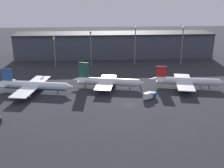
% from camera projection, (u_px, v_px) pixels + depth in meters
% --- Properties ---
extents(ground, '(600.00, 600.00, 0.00)m').
position_uv_depth(ground, '(129.00, 105.00, 140.75)').
color(ground, '#26262B').
extents(terminal_building, '(161.82, 23.77, 20.48)m').
position_uv_depth(terminal_building, '(114.00, 45.00, 234.90)').
color(terminal_building, '#3D424C').
rests_on(terminal_building, ground).
extents(airplane_1, '(45.90, 38.44, 13.28)m').
position_uv_depth(airplane_1, '(34.00, 86.00, 156.61)').
color(airplane_1, white).
rests_on(airplane_1, ground).
extents(airplane_2, '(43.17, 29.80, 14.84)m').
position_uv_depth(airplane_2, '(108.00, 82.00, 163.27)').
color(airplane_2, white).
rests_on(airplane_2, ground).
extents(airplane_3, '(44.33, 32.77, 12.50)m').
position_uv_depth(airplane_3, '(186.00, 82.00, 163.54)').
color(airplane_3, silver).
rests_on(airplane_3, ground).
extents(service_vehicle_1, '(7.99, 6.58, 3.84)m').
position_uv_depth(service_vehicle_1, '(149.00, 95.00, 147.09)').
color(service_vehicle_1, '#195199').
rests_on(service_vehicle_1, ground).
extents(lamp_post_0, '(1.80, 1.80, 21.98)m').
position_uv_depth(lamp_post_0, '(54.00, 48.00, 204.58)').
color(lamp_post_0, slate).
rests_on(lamp_post_0, ground).
extents(lamp_post_1, '(1.80, 1.80, 25.95)m').
position_uv_depth(lamp_post_1, '(91.00, 44.00, 205.49)').
color(lamp_post_1, slate).
rests_on(lamp_post_1, ground).
extents(lamp_post_2, '(1.80, 1.80, 29.16)m').
position_uv_depth(lamp_post_2, '(135.00, 41.00, 206.92)').
color(lamp_post_2, slate).
rests_on(lamp_post_2, ground).
extents(lamp_post_3, '(1.80, 1.80, 28.82)m').
position_uv_depth(lamp_post_3, '(182.00, 41.00, 209.15)').
color(lamp_post_3, slate).
rests_on(lamp_post_3, ground).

